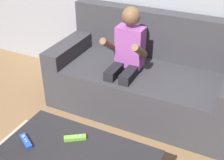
{
  "coord_description": "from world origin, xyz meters",
  "views": [
    {
      "loc": [
        0.97,
        -1.29,
        1.76
      ],
      "look_at": [
        0.12,
        0.43,
        0.6
      ],
      "focal_mm": 47.99,
      "sensor_mm": 36.0,
      "label": 1
    }
  ],
  "objects_px": {
    "person_seated_on_couch": "(126,58)",
    "game_remote_blue_center": "(26,141)",
    "game_remote_lime_near_edge": "(75,138)",
    "couch": "(146,78)"
  },
  "relations": [
    {
      "from": "game_remote_lime_near_edge",
      "to": "game_remote_blue_center",
      "type": "bearing_deg",
      "value": -148.15
    },
    {
      "from": "couch",
      "to": "game_remote_lime_near_edge",
      "type": "relative_size",
      "value": 12.8
    },
    {
      "from": "couch",
      "to": "game_remote_blue_center",
      "type": "relative_size",
      "value": 12.54
    },
    {
      "from": "person_seated_on_couch",
      "to": "game_remote_lime_near_edge",
      "type": "height_order",
      "value": "person_seated_on_couch"
    },
    {
      "from": "game_remote_lime_near_edge",
      "to": "game_remote_blue_center",
      "type": "xyz_separation_m",
      "value": [
        -0.26,
        -0.16,
        0.0
      ]
    },
    {
      "from": "person_seated_on_couch",
      "to": "game_remote_blue_center",
      "type": "height_order",
      "value": "person_seated_on_couch"
    },
    {
      "from": "couch",
      "to": "game_remote_lime_near_edge",
      "type": "distance_m",
      "value": 1.16
    },
    {
      "from": "person_seated_on_couch",
      "to": "game_remote_blue_center",
      "type": "distance_m",
      "value": 1.15
    },
    {
      "from": "couch",
      "to": "person_seated_on_couch",
      "type": "xyz_separation_m",
      "value": [
        -0.13,
        -0.19,
        0.27
      ]
    },
    {
      "from": "person_seated_on_couch",
      "to": "game_remote_lime_near_edge",
      "type": "relative_size",
      "value": 7.41
    }
  ]
}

